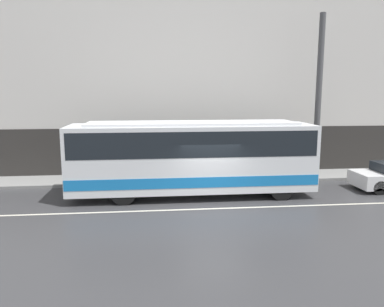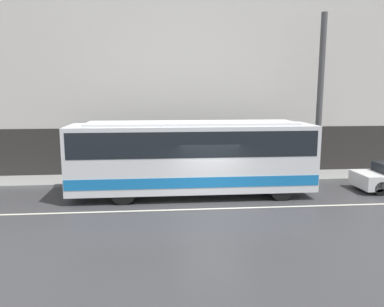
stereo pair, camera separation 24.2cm
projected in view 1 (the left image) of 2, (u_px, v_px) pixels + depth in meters
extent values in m
plane|color=#38383A|center=(213.00, 209.00, 15.08)|extent=(60.00, 60.00, 0.00)
cube|color=gray|center=(198.00, 178.00, 20.14)|extent=(60.00, 2.33, 0.15)
cube|color=silver|center=(195.00, 78.00, 20.56)|extent=(60.00, 0.30, 10.75)
cube|color=#2D2B28|center=(195.00, 151.00, 21.06)|extent=(60.00, 0.06, 2.69)
cube|color=beige|center=(213.00, 209.00, 15.08)|extent=(54.00, 0.14, 0.01)
cube|color=white|center=(192.00, 157.00, 16.75)|extent=(10.78, 2.56, 2.87)
cube|color=#1972BF|center=(192.00, 176.00, 16.89)|extent=(10.73, 2.59, 0.45)
cube|color=black|center=(192.00, 141.00, 16.63)|extent=(10.46, 2.58, 1.09)
cube|color=orange|center=(308.00, 128.00, 17.10)|extent=(0.12, 1.92, 0.28)
cube|color=white|center=(192.00, 123.00, 16.50)|extent=(9.17, 2.18, 0.12)
cylinder|color=black|center=(281.00, 188.00, 16.25)|extent=(1.08, 0.28, 1.08)
cylinder|color=black|center=(266.00, 176.00, 18.45)|extent=(1.08, 0.28, 1.08)
cylinder|color=black|center=(123.00, 192.00, 15.54)|extent=(1.08, 0.28, 1.08)
cylinder|color=black|center=(127.00, 180.00, 17.74)|extent=(1.08, 0.28, 1.08)
cylinder|color=black|center=(379.00, 188.00, 17.09)|extent=(0.65, 0.20, 0.65)
cylinder|color=black|center=(360.00, 180.00, 18.67)|extent=(0.65, 0.20, 0.65)
cylinder|color=#4C4C4F|center=(318.00, 97.00, 19.47)|extent=(0.31, 0.31, 8.44)
cylinder|color=#333338|center=(138.00, 167.00, 19.10)|extent=(0.36, 0.36, 1.44)
sphere|color=tan|center=(138.00, 150.00, 18.96)|extent=(0.26, 0.26, 0.26)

